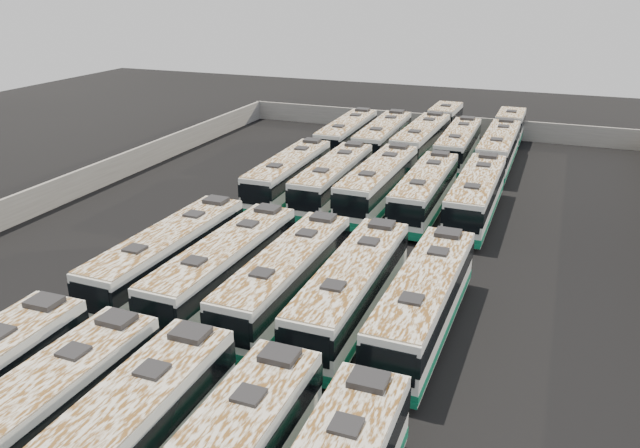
{
  "coord_description": "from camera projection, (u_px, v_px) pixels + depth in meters",
  "views": [
    {
      "loc": [
        14.0,
        -35.09,
        16.83
      ],
      "look_at": [
        -0.03,
        0.81,
        1.6
      ],
      "focal_mm": 35.0,
      "sensor_mm": 36.0,
      "label": 1
    }
  ],
  "objects": [
    {
      "name": "bus_midfront_left",
      "position": [
        225.0,
        267.0,
        34.67
      ],
      "size": [
        3.02,
        12.93,
        3.63
      ],
      "rotation": [
        0.0,
        0.0,
        -0.02
      ],
      "color": "silver",
      "rests_on": "ground"
    },
    {
      "name": "perimeter_wall",
      "position": [
        316.0,
        235.0,
        40.92
      ],
      "size": [
        45.2,
        73.2,
        2.2
      ],
      "color": "slate",
      "rests_on": "ground"
    },
    {
      "name": "bus_midfront_center",
      "position": [
        286.0,
        278.0,
        33.46
      ],
      "size": [
        2.86,
        12.74,
        3.58
      ],
      "rotation": [
        0.0,
        0.0,
        -0.01
      ],
      "color": "silver",
      "rests_on": "ground"
    },
    {
      "name": "bus_back_left",
      "position": [
        383.0,
        139.0,
        62.17
      ],
      "size": [
        3.1,
        13.29,
        3.73
      ],
      "rotation": [
        0.0,
        0.0,
        0.02
      ],
      "color": "silver",
      "rests_on": "ground"
    },
    {
      "name": "bus_midback_far_left",
      "position": [
        289.0,
        175.0,
        50.92
      ],
      "size": [
        2.96,
        12.85,
        3.61
      ],
      "rotation": [
        0.0,
        0.0,
        0.02
      ],
      "color": "silver",
      "rests_on": "ground"
    },
    {
      "name": "bus_back_right",
      "position": [
        458.0,
        146.0,
        59.95
      ],
      "size": [
        2.88,
        12.7,
        3.57
      ],
      "rotation": [
        0.0,
        0.0,
        0.02
      ],
      "color": "silver",
      "rests_on": "ground"
    },
    {
      "name": "bus_back_far_left",
      "position": [
        347.0,
        136.0,
        63.54
      ],
      "size": [
        3.05,
        13.04,
        3.66
      ],
      "rotation": [
        0.0,
        0.0,
        0.02
      ],
      "color": "silver",
      "rests_on": "ground"
    },
    {
      "name": "bus_midfront_right",
      "position": [
        352.0,
        289.0,
        32.17
      ],
      "size": [
        2.74,
        12.9,
        3.64
      ],
      "rotation": [
        0.0,
        0.0,
        0.0
      ],
      "color": "silver",
      "rests_on": "ground"
    },
    {
      "name": "bus_front_left",
      "position": [
        23.0,
        429.0,
        22.22
      ],
      "size": [
        2.94,
        12.86,
        3.61
      ],
      "rotation": [
        0.0,
        0.0,
        -0.02
      ],
      "color": "silver",
      "rests_on": "ground"
    },
    {
      "name": "bus_midfront_far_right",
      "position": [
        424.0,
        302.0,
        30.94
      ],
      "size": [
        2.91,
        12.94,
        3.64
      ],
      "rotation": [
        0.0,
        0.0,
        -0.01
      ],
      "color": "silver",
      "rests_on": "ground"
    },
    {
      "name": "bus_back_center",
      "position": [
        430.0,
        134.0,
        64.2
      ],
      "size": [
        3.29,
        20.71,
        3.75
      ],
      "rotation": [
        0.0,
        0.0,
        -0.02
      ],
      "color": "silver",
      "rests_on": "ground"
    },
    {
      "name": "bus_midback_center",
      "position": [
        378.0,
        184.0,
        48.58
      ],
      "size": [
        3.09,
        13.31,
        3.74
      ],
      "rotation": [
        0.0,
        0.0,
        -0.02
      ],
      "color": "silver",
      "rests_on": "ground"
    },
    {
      "name": "bus_midback_left",
      "position": [
        333.0,
        180.0,
        49.68
      ],
      "size": [
        2.88,
        12.89,
        3.63
      ],
      "rotation": [
        0.0,
        0.0,
        0.01
      ],
      "color": "silver",
      "rests_on": "ground"
    },
    {
      "name": "bus_midback_right",
      "position": [
        425.0,
        191.0,
        47.07
      ],
      "size": [
        2.69,
        12.68,
        3.57
      ],
      "rotation": [
        0.0,
        0.0,
        -0.0
      ],
      "color": "silver",
      "rests_on": "ground"
    },
    {
      "name": "bus_back_far_right",
      "position": [
        503.0,
        141.0,
        61.52
      ],
      "size": [
        2.76,
        20.21,
        3.67
      ],
      "rotation": [
        0.0,
        0.0,
        -0.0
      ],
      "color": "silver",
      "rests_on": "ground"
    },
    {
      "name": "ground",
      "position": [
        316.0,
        251.0,
        41.32
      ],
      "size": [
        140.0,
        140.0,
        0.0
      ],
      "primitive_type": "plane",
      "color": "black",
      "rests_on": "ground"
    },
    {
      "name": "bus_midback_far_right",
      "position": [
        476.0,
        195.0,
        46.04
      ],
      "size": [
        2.78,
        13.02,
        3.67
      ],
      "rotation": [
        0.0,
        0.0,
        -0.0
      ],
      "color": "silver",
      "rests_on": "ground"
    },
    {
      "name": "bus_midfront_far_left",
      "position": [
        169.0,
        255.0,
        36.11
      ],
      "size": [
        2.98,
        12.96,
        3.64
      ],
      "rotation": [
        0.0,
        0.0,
        -0.02
      ],
      "color": "silver",
      "rests_on": "ground"
    }
  ]
}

